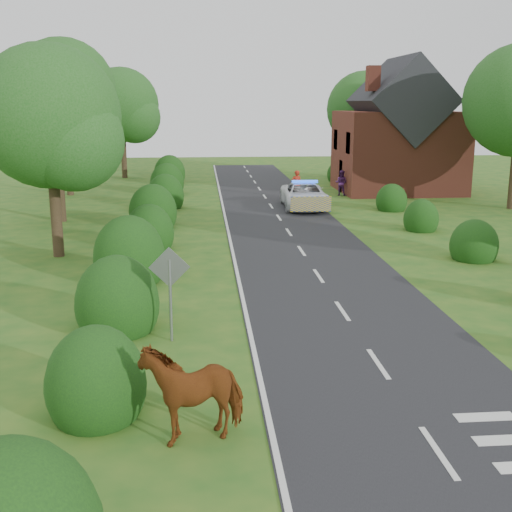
{
  "coord_description": "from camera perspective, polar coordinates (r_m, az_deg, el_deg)",
  "views": [
    {
      "loc": [
        -4.12,
        -14.02,
        6.12
      ],
      "look_at": [
        -2.44,
        5.95,
        1.3
      ],
      "focal_mm": 45.0,
      "sensor_mm": 36.0,
      "label": 1
    }
  ],
  "objects": [
    {
      "name": "ground",
      "position": [
        15.84,
        10.8,
        -9.45
      ],
      "size": [
        120.0,
        120.0,
        0.0
      ],
      "primitive_type": "plane",
      "color": "#275E1D"
    },
    {
      "name": "road",
      "position": [
        29.94,
        3.19,
        1.73
      ],
      "size": [
        6.0,
        70.0,
        0.02
      ],
      "primitive_type": "cube",
      "color": "black",
      "rests_on": "ground"
    },
    {
      "name": "road_markings",
      "position": [
        27.74,
        0.51,
        0.84
      ],
      "size": [
        4.96,
        70.0,
        0.01
      ],
      "color": "white",
      "rests_on": "road"
    },
    {
      "name": "hedgerow_left",
      "position": [
        26.37,
        -9.93,
        1.57
      ],
      "size": [
        2.75,
        50.41,
        3.0
      ],
      "color": "#173914",
      "rests_on": "ground"
    },
    {
      "name": "hedgerow_right",
      "position": [
        27.97,
        17.82,
        1.39
      ],
      "size": [
        2.1,
        45.78,
        2.1
      ],
      "color": "#173914",
      "rests_on": "ground"
    },
    {
      "name": "tree_left_a",
      "position": [
        26.49,
        -17.44,
        11.23
      ],
      "size": [
        5.74,
        5.6,
        8.38
      ],
      "color": "#332316",
      "rests_on": "ground"
    },
    {
      "name": "tree_left_b",
      "position": [
        34.63,
        -17.04,
        11.17
      ],
      "size": [
        5.74,
        5.6,
        8.07
      ],
      "color": "#332316",
      "rests_on": "ground"
    },
    {
      "name": "tree_left_c",
      "position": [
        44.68,
        -16.36,
        13.53
      ],
      "size": [
        6.97,
        6.8,
        10.22
      ],
      "color": "#332316",
      "rests_on": "ground"
    },
    {
      "name": "tree_left_d",
      "position": [
        54.21,
        -11.59,
        12.75
      ],
      "size": [
        6.15,
        6.0,
        8.89
      ],
      "color": "#332316",
      "rests_on": "ground"
    },
    {
      "name": "tree_right_c",
      "position": [
        53.57,
        9.88,
        12.5
      ],
      "size": [
        6.15,
        6.0,
        8.58
      ],
      "color": "#332316",
      "rests_on": "ground"
    },
    {
      "name": "road_sign",
      "position": [
        16.65,
        -7.67,
        -2.16
      ],
      "size": [
        1.06,
        0.08,
        2.53
      ],
      "color": "gray",
      "rests_on": "ground"
    },
    {
      "name": "house",
      "position": [
        46.13,
        12.55,
        10.31
      ],
      "size": [
        8.0,
        7.4,
        9.17
      ],
      "color": "brown",
      "rests_on": "ground"
    },
    {
      "name": "cow",
      "position": [
        12.36,
        -5.64,
        -12.22
      ],
      "size": [
        2.41,
        1.79,
        1.53
      ],
      "primitive_type": "imported",
      "rotation": [
        0.0,
        0.0,
        -1.23
      ],
      "color": "#612615",
      "rests_on": "ground"
    },
    {
      "name": "police_van",
      "position": [
        38.01,
        4.34,
        5.38
      ],
      "size": [
        2.66,
        5.54,
        1.65
      ],
      "rotation": [
        0.0,
        0.0,
        -0.03
      ],
      "color": "white",
      "rests_on": "ground"
    },
    {
      "name": "pedestrian_red",
      "position": [
        41.87,
        3.62,
        6.37
      ],
      "size": [
        0.71,
        0.5,
        1.84
      ],
      "primitive_type": "imported",
      "rotation": [
        0.0,
        0.0,
        3.24
      ],
      "color": "#AF2B19",
      "rests_on": "ground"
    },
    {
      "name": "pedestrian_purple",
      "position": [
        43.59,
        7.58,
        6.46
      ],
      "size": [
        1.03,
        0.96,
        1.69
      ],
      "primitive_type": "imported",
      "rotation": [
        0.0,
        0.0,
        2.63
      ],
      "color": "#58246A",
      "rests_on": "ground"
    }
  ]
}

